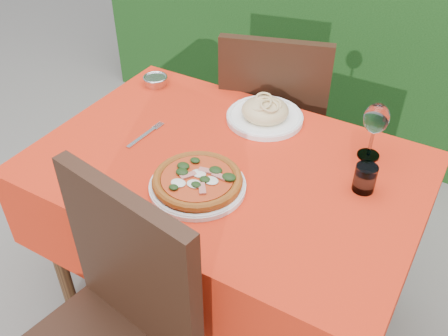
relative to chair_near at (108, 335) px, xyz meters
The scene contains 10 objects.
ground 0.84m from the chair_near, 89.23° to the left, with size 60.00×60.00×0.00m, color #68635E.
dining_table 0.62m from the chair_near, 89.23° to the left, with size 1.26×0.86×0.75m.
chair_near is the anchor object (origin of this frame).
chair_far 1.21m from the chair_near, 94.41° to the left, with size 0.55×0.55×0.97m.
pizza_plate 0.50m from the chair_near, 90.44° to the left, with size 0.32×0.32×0.06m.
pasta_plate 0.93m from the chair_near, 89.93° to the left, with size 0.28×0.28×0.08m.
water_glass 0.86m from the chair_near, 58.50° to the left, with size 0.07×0.07×0.09m.
wine_glass 1.02m from the chair_near, 65.78° to the left, with size 0.08×0.08×0.20m.
fork 0.69m from the chair_near, 118.46° to the left, with size 0.02×0.20×0.01m, color #B6B6BD.
steel_ramekin 1.06m from the chair_near, 118.65° to the left, with size 0.09×0.09×0.03m, color silver.
Camera 1 is at (0.64, -1.12, 1.75)m, focal length 40.00 mm.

